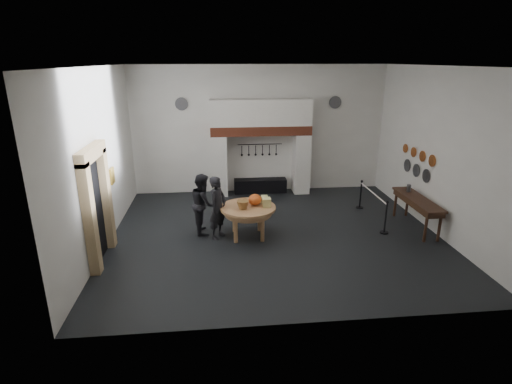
{
  "coord_description": "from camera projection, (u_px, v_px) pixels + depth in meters",
  "views": [
    {
      "loc": [
        -1.57,
        -10.14,
        4.66
      ],
      "look_at": [
        -0.56,
        -0.27,
        1.35
      ],
      "focal_mm": 28.0,
      "sensor_mm": 36.0,
      "label": 1
    }
  ],
  "objects": [
    {
      "name": "wall_plaque",
      "position": [
        112.0,
        176.0,
        11.01
      ],
      "size": [
        0.05,
        0.34,
        0.44
      ],
      "primitive_type": "cube",
      "color": "gold",
      "rests_on": "wall_left"
    },
    {
      "name": "wall_right",
      "position": [
        439.0,
        152.0,
        10.91
      ],
      "size": [
        0.02,
        8.0,
        4.5
      ],
      "primitive_type": "cube",
      "color": "white",
      "rests_on": "floor"
    },
    {
      "name": "side_table",
      "position": [
        418.0,
        199.0,
        11.34
      ],
      "size": [
        0.55,
        2.2,
        0.06
      ],
      "primitive_type": "cube",
      "color": "#3C2415",
      "rests_on": "floor"
    },
    {
      "name": "copper_pan_a",
      "position": [
        432.0,
        161.0,
        11.19
      ],
      "size": [
        0.03,
        0.34,
        0.34
      ],
      "primitive_type": "cylinder",
      "rotation": [
        0.0,
        1.57,
        0.0
      ],
      "color": "#C6662D",
      "rests_on": "wall_right"
    },
    {
      "name": "pewter_plate_mid",
      "position": [
        416.0,
        170.0,
        12.1
      ],
      "size": [
        0.03,
        0.4,
        0.4
      ],
      "primitive_type": "cylinder",
      "rotation": [
        0.0,
        1.57,
        0.0
      ],
      "color": "#4C4C51",
      "rests_on": "wall_right"
    },
    {
      "name": "chimney_pier_right",
      "position": [
        301.0,
        163.0,
        14.44
      ],
      "size": [
        0.55,
        0.7,
        2.15
      ],
      "primitive_type": "cube",
      "color": "silver",
      "rests_on": "floor"
    },
    {
      "name": "pewter_plate_left",
      "position": [
        426.0,
        176.0,
        11.54
      ],
      "size": [
        0.03,
        0.4,
        0.4
      ],
      "primitive_type": "cylinder",
      "rotation": [
        0.0,
        1.57,
        0.0
      ],
      "color": "#4C4C51",
      "rests_on": "wall_right"
    },
    {
      "name": "wall_left",
      "position": [
        100.0,
        160.0,
        10.05
      ],
      "size": [
        0.02,
        8.0,
        4.5
      ],
      "primitive_type": "cube",
      "color": "white",
      "rests_on": "floor"
    },
    {
      "name": "chimney_hood",
      "position": [
        261.0,
        112.0,
        13.71
      ],
      "size": [
        3.5,
        0.7,
        0.9
      ],
      "primitive_type": "cube",
      "color": "silver",
      "rests_on": "hearth_brick_band"
    },
    {
      "name": "barrier_post_far",
      "position": [
        361.0,
        195.0,
        13.0
      ],
      "size": [
        0.05,
        0.05,
        0.9
      ],
      "primitive_type": "cylinder",
      "color": "black",
      "rests_on": "floor"
    },
    {
      "name": "barrier_post_near",
      "position": [
        386.0,
        218.0,
        11.11
      ],
      "size": [
        0.05,
        0.05,
        0.9
      ],
      "primitive_type": "cylinder",
      "color": "black",
      "rests_on": "floor"
    },
    {
      "name": "visitor_near",
      "position": [
        218.0,
        208.0,
        10.73
      ],
      "size": [
        0.68,
        0.75,
        1.73
      ],
      "primitive_type": "imported",
      "rotation": [
        0.0,
        0.0,
        1.02
      ],
      "color": "black",
      "rests_on": "floor"
    },
    {
      "name": "utensil_rail",
      "position": [
        260.0,
        144.0,
        14.34
      ],
      "size": [
        1.6,
        0.02,
        0.02
      ],
      "primitive_type": "cylinder",
      "rotation": [
        0.0,
        1.57,
        0.0
      ],
      "color": "black",
      "rests_on": "wall_back"
    },
    {
      "name": "door_jamb_near",
      "position": [
        90.0,
        220.0,
        8.76
      ],
      "size": [
        0.22,
        0.3,
        2.6
      ],
      "primitive_type": "cube",
      "color": "tan",
      "rests_on": "floor"
    },
    {
      "name": "pumpkin",
      "position": [
        255.0,
        200.0,
        10.84
      ],
      "size": [
        0.36,
        0.36,
        0.31
      ],
      "primitive_type": "ellipsoid",
      "color": "orange",
      "rests_on": "work_table"
    },
    {
      "name": "hearth_brick_band",
      "position": [
        261.0,
        130.0,
        13.91
      ],
      "size": [
        3.5,
        0.72,
        0.32
      ],
      "primitive_type": "cube",
      "color": "#9E442B",
      "rests_on": "chimney_pier_left"
    },
    {
      "name": "wicker_basket",
      "position": [
        243.0,
        205.0,
        10.58
      ],
      "size": [
        0.4,
        0.4,
        0.22
      ],
      "primitive_type": "cone",
      "rotation": [
        3.14,
        0.0,
        -0.31
      ],
      "color": "olive",
      "rests_on": "work_table"
    },
    {
      "name": "wall_front",
      "position": [
        312.0,
        210.0,
        6.71
      ],
      "size": [
        9.0,
        0.02,
        4.5
      ],
      "primitive_type": "cube",
      "color": "white",
      "rests_on": "floor"
    },
    {
      "name": "cheese_block_small",
      "position": [
        264.0,
        199.0,
        11.03
      ],
      "size": [
        0.18,
        0.18,
        0.2
      ],
      "primitive_type": "cube",
      "color": "#D3D37E",
      "rests_on": "work_table"
    },
    {
      "name": "copper_pan_b",
      "position": [
        422.0,
        156.0,
        11.71
      ],
      "size": [
        0.03,
        0.32,
        0.32
      ],
      "primitive_type": "cylinder",
      "rotation": [
        0.0,
        1.57,
        0.0
      ],
      "color": "#C6662D",
      "rests_on": "wall_right"
    },
    {
      "name": "copper_pan_c",
      "position": [
        414.0,
        152.0,
        12.23
      ],
      "size": [
        0.03,
        0.3,
        0.3
      ],
      "primitive_type": "cylinder",
      "rotation": [
        0.0,
        1.57,
        0.0
      ],
      "color": "#C6662D",
      "rests_on": "wall_right"
    },
    {
      "name": "pewter_plate_back_left",
      "position": [
        182.0,
        104.0,
        13.66
      ],
      "size": [
        0.44,
        0.03,
        0.44
      ],
      "primitive_type": "cylinder",
      "rotation": [
        1.57,
        0.0,
        0.0
      ],
      "color": "#4C4C51",
      "rests_on": "wall_back"
    },
    {
      "name": "ceiling",
      "position": [
        278.0,
        66.0,
        9.77
      ],
      "size": [
        9.0,
        8.0,
        0.02
      ],
      "primitive_type": "cube",
      "color": "silver",
      "rests_on": "wall_back"
    },
    {
      "name": "cheese_block_big",
      "position": [
        267.0,
        202.0,
        10.74
      ],
      "size": [
        0.22,
        0.22,
        0.24
      ],
      "primitive_type": "cube",
      "color": "#E0D786",
      "rests_on": "work_table"
    },
    {
      "name": "door_jamb_far",
      "position": [
        106.0,
        199.0,
        10.08
      ],
      "size": [
        0.22,
        0.3,
        2.6
      ],
      "primitive_type": "cube",
      "color": "tan",
      "rests_on": "floor"
    },
    {
      "name": "floor",
      "position": [
        275.0,
        234.0,
        11.19
      ],
      "size": [
        9.0,
        8.0,
        0.02
      ],
      "primitive_type": "cube",
      "color": "black",
      "rests_on": "ground"
    },
    {
      "name": "copper_pan_d",
      "position": [
        405.0,
        148.0,
        12.75
      ],
      "size": [
        0.03,
        0.28,
        0.28
      ],
      "primitive_type": "cylinder",
      "rotation": [
        0.0,
        1.57,
        0.0
      ],
      "color": "#C6662D",
      "rests_on": "wall_right"
    },
    {
      "name": "barrier_rope",
      "position": [
        373.0,
        193.0,
        11.93
      ],
      "size": [
        0.04,
        2.0,
        0.04
      ],
      "primitive_type": "cylinder",
      "rotation": [
        1.57,
        0.0,
        0.0
      ],
      "color": "silver",
      "rests_on": "barrier_post_near"
    },
    {
      "name": "wall_back",
      "position": [
        260.0,
        130.0,
        14.25
      ],
      "size": [
        9.0,
        0.02,
        4.5
      ],
      "primitive_type": "cube",
      "color": "white",
      "rests_on": "floor"
    },
    {
      "name": "door_recess",
      "position": [
        95.0,
        211.0,
        9.42
      ],
      "size": [
        0.04,
        1.1,
        2.5
      ],
      "primitive_type": "cube",
      "color": "black",
      "rests_on": "floor"
    },
    {
      "name": "chimney_pier_left",
      "position": [
        219.0,
        165.0,
        14.15
      ],
      "size": [
        0.55,
        0.7,
        2.15
      ],
      "primitive_type": "cube",
      "color": "silver",
      "rests_on": "floor"
    },
    {
      "name": "pewter_jug",
      "position": [
        409.0,
        188.0,
        11.86
      ],
      "size": [
        0.12,
        0.12,
        0.22
      ],
      "primitive_type": "cylinder",
      "color": "#4C4C51",
      "rests_on": "side_table"
    },
    {
      "name": "visitor_far",
      "position": [
        203.0,
        204.0,
        11.07
      ],
      "size": [
        0.72,
        0.89,
        1.7
      ],
      "primitive_type": "imported",
      "rotation": [
        0.0,
        0.0,
        1.67
      ],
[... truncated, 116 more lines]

